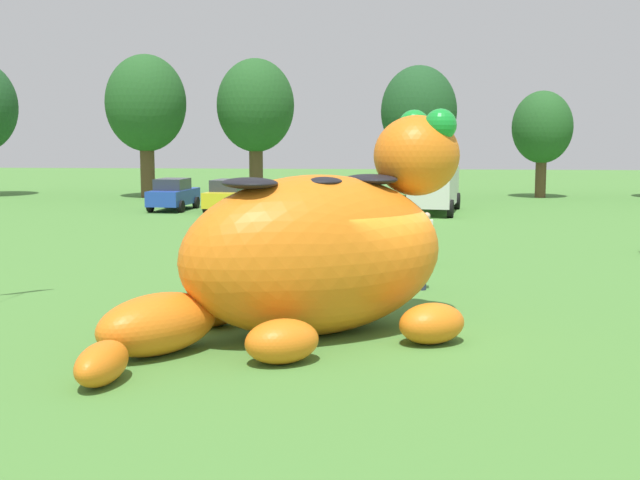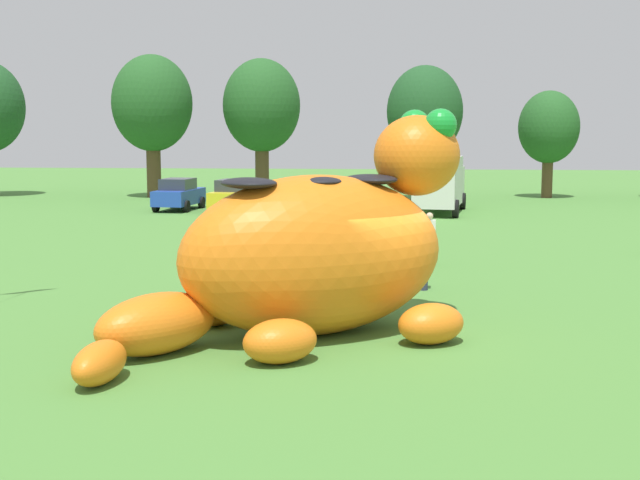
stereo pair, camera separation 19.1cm
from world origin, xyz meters
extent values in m
plane|color=#4C8438|center=(0.00, 0.00, 0.00)|extent=(160.00, 160.00, 0.00)
ellipsoid|color=orange|center=(-1.50, -0.21, 1.66)|extent=(6.53, 5.73, 3.31)
ellipsoid|color=orange|center=(0.58, 1.18, 3.67)|extent=(2.57, 2.53, 1.75)
sphere|color=green|center=(0.53, 1.73, 4.33)|extent=(0.70, 0.70, 0.70)
sphere|color=green|center=(1.07, 0.93, 4.33)|extent=(0.70, 0.70, 0.70)
ellipsoid|color=black|center=(-0.40, 0.53, 3.18)|extent=(1.62, 1.69, 0.22)
ellipsoid|color=black|center=(-1.50, -0.21, 3.18)|extent=(1.62, 1.69, 0.22)
ellipsoid|color=black|center=(-2.72, -1.03, 3.18)|extent=(1.62, 1.69, 0.22)
ellipsoid|color=orange|center=(-1.18, 2.22, 0.41)|extent=(1.74, 1.63, 0.81)
ellipsoid|color=orange|center=(0.88, -0.84, 0.41)|extent=(1.74, 1.63, 0.81)
ellipsoid|color=orange|center=(-3.79, 0.29, 0.41)|extent=(1.74, 1.63, 0.81)
ellipsoid|color=orange|center=(-1.89, -2.52, 0.41)|extent=(1.74, 1.63, 0.81)
ellipsoid|color=orange|center=(-4.31, -2.10, 0.58)|extent=(2.63, 2.92, 1.16)
ellipsoid|color=orange|center=(-4.71, -4.07, 0.35)|extent=(0.83, 1.57, 0.71)
cube|color=#2347B7|center=(-11.79, 27.15, 0.72)|extent=(2.03, 4.22, 0.80)
cube|color=#2D333D|center=(-11.80, 27.00, 1.42)|extent=(1.65, 2.08, 0.60)
cylinder|color=black|center=(-12.54, 28.48, 0.32)|extent=(0.29, 0.66, 0.64)
cylinder|color=black|center=(-10.84, 28.34, 0.32)|extent=(0.29, 0.66, 0.64)
cylinder|color=black|center=(-12.74, 25.95, 0.32)|extent=(0.29, 0.66, 0.64)
cylinder|color=black|center=(-11.05, 25.81, 0.32)|extent=(0.29, 0.66, 0.64)
cube|color=yellow|center=(-8.56, 26.43, 0.72)|extent=(2.22, 4.29, 0.80)
cube|color=#2D333D|center=(-8.58, 26.28, 1.42)|extent=(1.74, 2.15, 0.60)
cylinder|color=black|center=(-9.24, 27.80, 0.32)|extent=(0.32, 0.67, 0.64)
cylinder|color=black|center=(-7.55, 27.58, 0.32)|extent=(0.32, 0.67, 0.64)
cylinder|color=black|center=(-9.57, 25.28, 0.32)|extent=(0.32, 0.67, 0.64)
cylinder|color=black|center=(-7.88, 25.06, 0.32)|extent=(0.32, 0.67, 0.64)
cube|color=black|center=(-4.66, 25.83, 0.72)|extent=(2.12, 4.26, 0.80)
cube|color=#2D333D|center=(-4.68, 25.68, 1.42)|extent=(1.69, 2.11, 0.60)
cylinder|color=black|center=(-5.37, 27.18, 0.32)|extent=(0.31, 0.66, 0.64)
cylinder|color=black|center=(-3.68, 27.00, 0.32)|extent=(0.31, 0.66, 0.64)
cylinder|color=black|center=(-5.64, 24.65, 0.32)|extent=(0.31, 0.66, 0.64)
cylinder|color=black|center=(-3.95, 24.47, 0.32)|extent=(0.31, 0.66, 0.64)
cube|color=silver|center=(2.57, 29.24, 1.40)|extent=(2.25, 2.08, 1.90)
cube|color=silver|center=(2.08, 26.07, 1.70)|extent=(2.77, 4.86, 2.50)
cylinder|color=black|center=(1.58, 29.39, 0.45)|extent=(0.41, 0.93, 0.90)
cylinder|color=black|center=(3.55, 29.09, 0.45)|extent=(0.41, 0.93, 0.90)
cylinder|color=black|center=(0.80, 24.64, 0.45)|extent=(0.41, 0.93, 0.90)
cylinder|color=black|center=(2.88, 24.32, 0.45)|extent=(0.41, 0.93, 0.90)
cylinder|color=brown|center=(-15.83, 35.96, 1.61)|extent=(0.92, 0.92, 3.22)
ellipsoid|color=#235623|center=(-15.83, 35.96, 6.05)|extent=(5.15, 5.15, 6.18)
cylinder|color=brown|center=(-8.99, 37.59, 1.58)|extent=(0.90, 0.90, 3.16)
ellipsoid|color=#235623|center=(-8.99, 37.59, 5.94)|extent=(5.06, 5.06, 6.07)
cylinder|color=brown|center=(1.56, 35.19, 1.46)|extent=(0.83, 0.83, 2.91)
ellipsoid|color=#1E4C23|center=(1.56, 35.19, 5.47)|extent=(4.66, 4.66, 5.59)
cylinder|color=brown|center=(9.53, 38.01, 1.20)|extent=(0.69, 0.69, 2.41)
ellipsoid|color=#235623|center=(9.53, 38.01, 4.53)|extent=(3.85, 3.85, 4.63)
cylinder|color=black|center=(0.72, 9.21, 0.44)|extent=(0.26, 0.26, 0.88)
cube|color=#338C4C|center=(0.72, 9.21, 1.18)|extent=(0.38, 0.22, 0.60)
sphere|color=beige|center=(0.72, 9.21, 1.60)|extent=(0.22, 0.22, 0.22)
cylinder|color=#726656|center=(1.12, 8.83, 0.44)|extent=(0.26, 0.26, 0.88)
cube|color=white|center=(1.12, 8.83, 1.18)|extent=(0.38, 0.22, 0.60)
sphere|color=beige|center=(1.12, 8.83, 1.60)|extent=(0.22, 0.22, 0.22)
cylinder|color=#2D334C|center=(0.85, 4.94, 0.44)|extent=(0.26, 0.26, 0.88)
cube|color=gold|center=(0.85, 4.94, 1.18)|extent=(0.38, 0.22, 0.60)
sphere|color=#9E7051|center=(0.85, 4.94, 1.60)|extent=(0.22, 0.22, 0.22)
cylinder|color=#2D334C|center=(-4.00, 9.48, 0.44)|extent=(0.26, 0.26, 0.88)
cube|color=white|center=(-4.00, 9.48, 1.18)|extent=(0.38, 0.22, 0.60)
sphere|color=#9E7051|center=(-4.00, 9.48, 1.60)|extent=(0.22, 0.22, 0.22)
camera|label=1|loc=(0.10, -17.26, 4.16)|focal=47.11mm
camera|label=2|loc=(0.29, -17.24, 4.16)|focal=47.11mm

